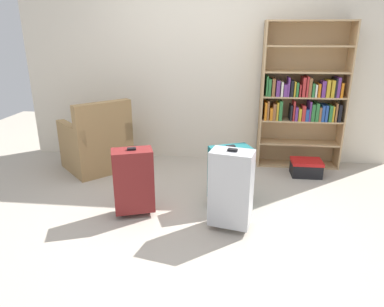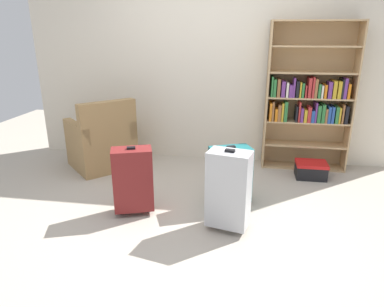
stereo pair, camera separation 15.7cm
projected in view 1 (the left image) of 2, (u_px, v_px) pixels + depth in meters
name	position (u px, v px, depth m)	size (l,w,h in m)	color
ground_plane	(190.00, 216.00, 3.32)	(8.49, 8.49, 0.00)	#B2A899
back_wall	(205.00, 62.00, 4.50)	(4.85, 0.10, 2.60)	beige
bookshelf	(302.00, 98.00, 4.33)	(1.03, 0.28, 1.80)	tan
armchair	(97.00, 145.00, 4.37)	(0.99, 0.99, 0.90)	#9E7A4C
mug	(138.00, 168.00, 4.35)	(0.12, 0.08, 0.10)	#1959A5
storage_box	(306.00, 167.00, 4.23)	(0.36, 0.28, 0.20)	black
suitcase_dark_red	(133.00, 181.00, 3.24)	(0.42, 0.33, 0.67)	maroon
suitcase_teal	(230.00, 174.00, 3.46)	(0.45, 0.36, 0.62)	#19666B
suitcase_silver	(231.00, 188.00, 2.99)	(0.40, 0.30, 0.75)	#B7BABF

